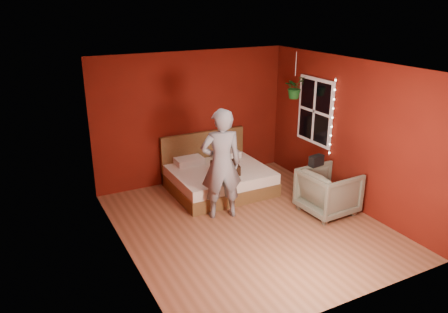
# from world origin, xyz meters

# --- Properties ---
(floor) EXTENTS (4.50, 4.50, 0.00)m
(floor) POSITION_xyz_m (0.00, 0.00, 0.00)
(floor) COLOR brown
(floor) RESTS_ON ground
(room_walls) EXTENTS (4.04, 4.54, 2.62)m
(room_walls) POSITION_xyz_m (0.00, 0.00, 1.68)
(room_walls) COLOR #5E1309
(room_walls) RESTS_ON ground
(window) EXTENTS (0.05, 0.97, 1.27)m
(window) POSITION_xyz_m (1.97, 0.90, 1.50)
(window) COLOR white
(window) RESTS_ON room_walls
(fairy_lights) EXTENTS (0.04, 0.04, 1.45)m
(fairy_lights) POSITION_xyz_m (1.94, 0.37, 1.50)
(fairy_lights) COLOR silver
(fairy_lights) RESTS_ON room_walls
(bed) EXTENTS (1.81, 1.54, 1.00)m
(bed) POSITION_xyz_m (0.19, 1.51, 0.26)
(bed) COLOR brown
(bed) RESTS_ON ground
(person) EXTENTS (0.78, 0.61, 1.89)m
(person) POSITION_xyz_m (-0.25, 0.50, 0.95)
(person) COLOR slate
(person) RESTS_ON ground
(armchair) EXTENTS (0.91, 0.88, 0.79)m
(armchair) POSITION_xyz_m (1.44, -0.24, 0.39)
(armchair) COLOR #656450
(armchair) RESTS_ON ground
(handbag) EXTENTS (0.28, 0.17, 0.19)m
(handbag) POSITION_xyz_m (1.36, 0.04, 0.88)
(handbag) COLOR black
(handbag) RESTS_ON armchair
(throw_pillow) EXTENTS (0.59, 0.59, 0.17)m
(throw_pillow) POSITION_xyz_m (0.21, 1.24, 0.54)
(throw_pillow) COLOR black
(throw_pillow) RESTS_ON bed
(hanging_plant) EXTENTS (0.45, 0.41, 0.87)m
(hanging_plant) POSITION_xyz_m (1.66, 1.17, 1.94)
(hanging_plant) COLOR silver
(hanging_plant) RESTS_ON room_walls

